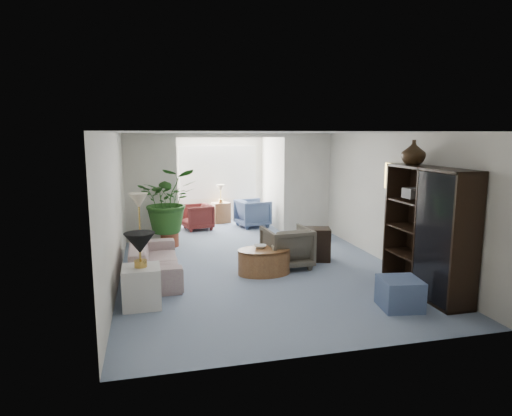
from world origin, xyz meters
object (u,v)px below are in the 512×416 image
object	(u,v)px
table_lamp	(140,243)
sunroom_chair_blue	(253,213)
entertainment_cabinet	(428,231)
sofa	(154,259)
coffee_bowl	(260,247)
end_table	(142,287)
coffee_cup	(274,248)
ottoman	(400,293)
plant_pot	(170,239)
wingback_chair	(287,247)
side_table_dark	(316,244)
cabinet_urn	(413,152)
sunroom_table	(221,213)
coffee_table	(264,261)
framed_picture	(395,177)
floor_lamp	(139,201)
sunroom_chair_maroon	(197,217)

from	to	relation	value
table_lamp	sunroom_chair_blue	size ratio (longest dim) A/B	0.54
entertainment_cabinet	sofa	bearing A→B (deg)	156.33
coffee_bowl	entertainment_cabinet	bearing A→B (deg)	-35.27
end_table	entertainment_cabinet	xyz separation A→B (m)	(4.33, -0.46, 0.70)
coffee_bowl	sunroom_chair_blue	world-z (taller)	sunroom_chair_blue
coffee_cup	ottoman	xyz separation A→B (m)	(1.33, -1.90, -0.27)
end_table	plant_pot	size ratio (longest dim) A/B	1.48
wingback_chair	side_table_dark	world-z (taller)	wingback_chair
sofa	table_lamp	bearing A→B (deg)	170.93
wingback_chair	plant_pot	size ratio (longest dim) A/B	2.11
cabinet_urn	sunroom_table	bearing A→B (deg)	110.99
coffee_table	table_lamp	bearing A→B (deg)	-153.62
end_table	ottoman	bearing A→B (deg)	-14.89
end_table	table_lamp	xyz separation A→B (m)	(0.00, 0.00, 0.65)
ottoman	plant_pot	world-z (taller)	ottoman
end_table	wingback_chair	world-z (taller)	wingback_chair
framed_picture	wingback_chair	distance (m)	2.38
coffee_table	coffee_cup	xyz separation A→B (m)	(0.15, -0.10, 0.27)
coffee_cup	entertainment_cabinet	bearing A→B (deg)	-34.17
table_lamp	ottoman	distance (m)	3.79
ottoman	entertainment_cabinet	bearing A→B (deg)	33.70
sunroom_chair_blue	end_table	bearing A→B (deg)	139.30
ottoman	plant_pot	distance (m)	5.34
floor_lamp	entertainment_cabinet	bearing A→B (deg)	-30.25
coffee_cup	cabinet_urn	xyz separation A→B (m)	(2.07, -0.91, 1.69)
framed_picture	entertainment_cabinet	world-z (taller)	entertainment_cabinet
end_table	sunroom_chair_blue	world-z (taller)	sunroom_chair_blue
framed_picture	side_table_dark	bearing A→B (deg)	150.07
table_lamp	sunroom_chair_blue	bearing A→B (deg)	60.69
end_table	plant_pot	bearing A→B (deg)	80.74
framed_picture	sofa	bearing A→B (deg)	174.52
framed_picture	ottoman	distance (m)	2.59
entertainment_cabinet	plant_pot	size ratio (longest dim) A/B	4.95
sunroom_chair_blue	sunroom_chair_maroon	xyz separation A→B (m)	(-1.50, 0.00, -0.04)
side_table_dark	plant_pot	distance (m)	3.31
floor_lamp	sunroom_chair_maroon	world-z (taller)	floor_lamp
framed_picture	sunroom_table	distance (m)	5.67
coffee_bowl	entertainment_cabinet	distance (m)	2.83
wingback_chair	ottoman	xyz separation A→B (m)	(0.96, -2.30, -0.16)
sofa	plant_pot	distance (m)	2.13
table_lamp	plant_pot	bearing A→B (deg)	80.74
sunroom_table	coffee_cup	bearing A→B (deg)	-88.22
cabinet_urn	sunroom_chair_blue	xyz separation A→B (m)	(-1.48, 5.05, -1.81)
end_table	sunroom_chair_blue	size ratio (longest dim) A/B	0.73
coffee_cup	cabinet_urn	distance (m)	2.82
end_table	coffee_cup	bearing A→B (deg)	22.72
coffee_bowl	side_table_dark	world-z (taller)	side_table_dark
floor_lamp	plant_pot	xyz separation A→B (m)	(0.60, 1.36, -1.09)
sofa	ottoman	size ratio (longest dim) A/B	3.87
coffee_table	sunroom_chair_blue	distance (m)	4.11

